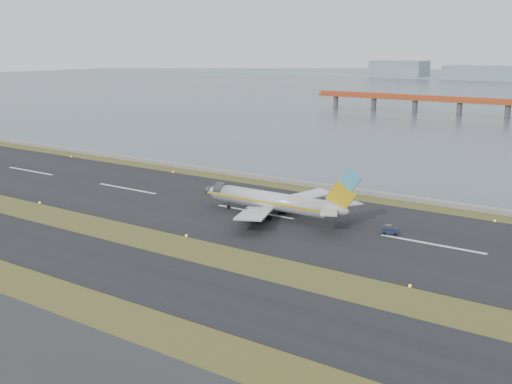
# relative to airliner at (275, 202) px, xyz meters

# --- Properties ---
(ground) EXTENTS (1000.00, 1000.00, 0.00)m
(ground) POSITION_rel_airliner_xyz_m (-5.97, -29.08, -3.46)
(ground) COLOR #374117
(ground) RESTS_ON ground
(taxiway_strip) EXTENTS (1000.00, 18.00, 0.10)m
(taxiway_strip) POSITION_rel_airliner_xyz_m (-5.97, -41.08, -3.41)
(taxiway_strip) COLOR black
(taxiway_strip) RESTS_ON ground
(runway_strip) EXTENTS (1000.00, 45.00, 0.10)m
(runway_strip) POSITION_rel_airliner_xyz_m (-5.97, 0.92, -3.41)
(runway_strip) COLOR black
(runway_strip) RESTS_ON ground
(seawall) EXTENTS (1000.00, 2.50, 1.00)m
(seawall) POSITION_rel_airliner_xyz_m (-5.97, 30.92, -2.96)
(seawall) COLOR gray
(seawall) RESTS_ON ground
(airliner) EXTENTS (38.52, 32.89, 12.80)m
(airliner) POSITION_rel_airliner_xyz_m (0.00, 0.00, 0.00)
(airliner) COLOR silver
(airliner) RESTS_ON ground
(pushback_tug) EXTENTS (3.35, 2.67, 1.88)m
(pushback_tug) POSITION_rel_airliner_xyz_m (25.06, 2.37, -2.54)
(pushback_tug) COLOR #141C38
(pushback_tug) RESTS_ON ground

